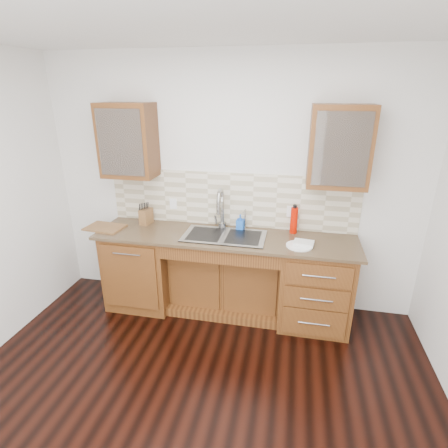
% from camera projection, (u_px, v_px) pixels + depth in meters
% --- Properties ---
extents(ground, '(4.00, 3.50, 0.10)m').
position_uv_depth(ground, '(187.00, 424.00, 2.64)').
color(ground, black).
extents(wall_back, '(4.00, 0.10, 2.70)m').
position_uv_depth(wall_back, '(231.00, 185.00, 3.78)').
color(wall_back, white).
rests_on(wall_back, ground).
extents(base_cabinet_left, '(0.70, 0.62, 0.88)m').
position_uv_depth(base_cabinet_left, '(143.00, 267.00, 3.96)').
color(base_cabinet_left, '#593014').
rests_on(base_cabinet_left, ground).
extents(base_cabinet_center, '(1.20, 0.44, 0.70)m').
position_uv_depth(base_cabinet_center, '(226.00, 278.00, 3.90)').
color(base_cabinet_center, '#593014').
rests_on(base_cabinet_center, ground).
extents(base_cabinet_right, '(0.70, 0.62, 0.88)m').
position_uv_depth(base_cabinet_right, '(315.00, 284.00, 3.60)').
color(base_cabinet_right, '#593014').
rests_on(base_cabinet_right, ground).
extents(countertop, '(2.70, 0.65, 0.03)m').
position_uv_depth(countertop, '(224.00, 237.00, 3.60)').
color(countertop, '#84705B').
rests_on(countertop, base_cabinet_left).
extents(backsplash, '(2.70, 0.02, 0.59)m').
position_uv_depth(backsplash, '(230.00, 200.00, 3.78)').
color(backsplash, beige).
rests_on(backsplash, wall_back).
extents(sink, '(0.84, 0.46, 0.19)m').
position_uv_depth(sink, '(224.00, 244.00, 3.61)').
color(sink, '#9E9EA5').
rests_on(sink, countertop).
extents(faucet, '(0.04, 0.04, 0.40)m').
position_uv_depth(faucet, '(222.00, 210.00, 3.74)').
color(faucet, '#999993').
rests_on(faucet, countertop).
extents(filter_tap, '(0.02, 0.02, 0.24)m').
position_uv_depth(filter_tap, '(245.00, 219.00, 3.73)').
color(filter_tap, '#999993').
rests_on(filter_tap, countertop).
extents(upper_cabinet_left, '(0.55, 0.34, 0.75)m').
position_uv_depth(upper_cabinet_left, '(128.00, 141.00, 3.61)').
color(upper_cabinet_left, '#593014').
rests_on(upper_cabinet_left, wall_back).
extents(upper_cabinet_right, '(0.55, 0.34, 0.75)m').
position_uv_depth(upper_cabinet_right, '(340.00, 147.00, 3.21)').
color(upper_cabinet_right, '#593014').
rests_on(upper_cabinet_right, wall_back).
extents(outlet_left, '(0.08, 0.01, 0.12)m').
position_uv_depth(outlet_left, '(173.00, 204.00, 3.92)').
color(outlet_left, white).
rests_on(outlet_left, backsplash).
extents(outlet_right, '(0.08, 0.01, 0.12)m').
position_uv_depth(outlet_right, '(291.00, 211.00, 3.67)').
color(outlet_right, white).
rests_on(outlet_right, backsplash).
extents(soap_bottle, '(0.08, 0.08, 0.17)m').
position_uv_depth(soap_bottle, '(240.00, 222.00, 3.73)').
color(soap_bottle, blue).
rests_on(soap_bottle, countertop).
extents(water_bottle, '(0.09, 0.09, 0.28)m').
position_uv_depth(water_bottle, '(294.00, 220.00, 3.63)').
color(water_bottle, '#C11000').
rests_on(water_bottle, countertop).
extents(plate, '(0.26, 0.26, 0.01)m').
position_uv_depth(plate, '(299.00, 246.00, 3.35)').
color(plate, white).
rests_on(plate, countertop).
extents(dish_towel, '(0.21, 0.16, 0.03)m').
position_uv_depth(dish_towel, '(304.00, 243.00, 3.36)').
color(dish_towel, white).
rests_on(dish_towel, plate).
extents(knife_block, '(0.12, 0.17, 0.17)m').
position_uv_depth(knife_block, '(146.00, 216.00, 3.90)').
color(knife_block, '#996438').
rests_on(knife_block, countertop).
extents(cutting_board, '(0.43, 0.32, 0.02)m').
position_uv_depth(cutting_board, '(105.00, 227.00, 3.79)').
color(cutting_board, brown).
rests_on(cutting_board, countertop).
extents(cup_left_a, '(0.12, 0.12, 0.09)m').
position_uv_depth(cup_left_a, '(116.00, 146.00, 3.66)').
color(cup_left_a, white).
rests_on(cup_left_a, upper_cabinet_left).
extents(cup_left_b, '(0.11, 0.11, 0.09)m').
position_uv_depth(cup_left_b, '(142.00, 147.00, 3.60)').
color(cup_left_b, white).
rests_on(cup_left_b, upper_cabinet_left).
extents(cup_right_a, '(0.13, 0.13, 0.09)m').
position_uv_depth(cup_right_a, '(331.00, 153.00, 3.24)').
color(cup_right_a, white).
rests_on(cup_right_a, upper_cabinet_right).
extents(cup_right_b, '(0.11, 0.11, 0.08)m').
position_uv_depth(cup_right_b, '(356.00, 154.00, 3.20)').
color(cup_right_b, white).
rests_on(cup_right_b, upper_cabinet_right).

